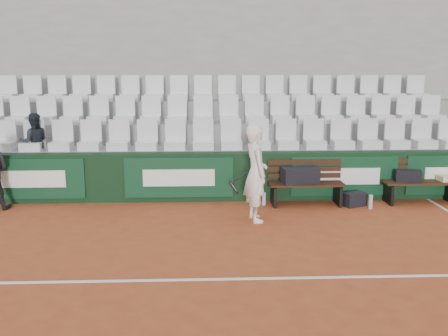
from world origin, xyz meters
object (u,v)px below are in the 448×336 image
sports_bag_right (408,176)px  water_bottle_far (371,202)px  bench_right (420,192)px  sports_bag_left (300,175)px  tennis_player (256,173)px  water_bottle_near (264,199)px  sports_bag_ground (354,199)px  spectator_c (33,121)px  bench_left (306,194)px

sports_bag_right → water_bottle_far: 1.05m
bench_right → sports_bag_left: 2.51m
water_bottle_far → tennis_player: (-2.33, -0.64, 0.73)m
sports_bag_left → water_bottle_near: sports_bag_left is taller
bench_right → sports_bag_ground: 1.41m
sports_bag_right → spectator_c: 7.83m
bench_left → sports_bag_right: 2.11m
sports_bag_right → sports_bag_ground: 1.22m
bench_left → sports_bag_right: size_ratio=3.02×
sports_bag_right → spectator_c: bearing=173.3°
bench_right → water_bottle_near: (-3.19, -0.05, -0.09)m
bench_right → water_bottle_near: size_ratio=5.69×
bench_left → sports_bag_ground: bench_left is taller
sports_bag_left → water_bottle_far: size_ratio=2.67×
bench_left → tennis_player: 1.63m
bench_left → spectator_c: bearing=170.3°
bench_right → spectator_c: (-7.97, 0.90, 1.39)m
sports_bag_right → spectator_c: (-7.70, 0.90, 1.05)m
sports_bag_right → spectator_c: spectator_c is taller
bench_right → water_bottle_far: bearing=-160.4°
sports_bag_left → sports_bag_right: size_ratio=1.48×
bench_right → sports_bag_ground: size_ratio=3.43×
sports_bag_ground → tennis_player: bearing=-157.3°
bench_left → sports_bag_left: 0.40m
sports_bag_left → spectator_c: (-5.49, 0.97, 1.01)m
bench_left → water_bottle_near: bearing=179.6°
tennis_player → sports_bag_right: bearing=18.1°
sports_bag_left → sports_bag_ground: size_ratio=1.68×
water_bottle_far → sports_bag_left: bearing=165.9°
bench_left → sports_bag_left: bearing=-174.9°
spectator_c → sports_bag_right: bearing=155.6°
spectator_c → sports_bag_left: bearing=152.2°
bench_right → tennis_player: tennis_player is taller
sports_bag_right → water_bottle_near: (-2.92, -0.05, -0.43)m
bench_right → tennis_player: 3.68m
bench_right → spectator_c: 8.14m
bench_right → sports_bag_left: (-2.48, -0.07, 0.38)m
sports_bag_left → sports_bag_right: 2.21m
bench_right → water_bottle_far: size_ratio=5.46×
bench_left → sports_bag_ground: bearing=-7.1°
bench_right → tennis_player: bearing=-163.2°
bench_right → sports_bag_right: bearing=-179.7°
water_bottle_near → spectator_c: bearing=168.7°
sports_bag_left → bench_right: bearing=1.6°
sports_bag_right → tennis_player: size_ratio=0.28×
sports_bag_right → tennis_player: tennis_player is taller
sports_bag_ground → water_bottle_far: (0.25, -0.23, 0.00)m
tennis_player → sports_bag_ground: bearing=22.7°
water_bottle_far → tennis_player: 2.52m
sports_bag_left → sports_bag_right: (2.21, 0.07, -0.04)m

